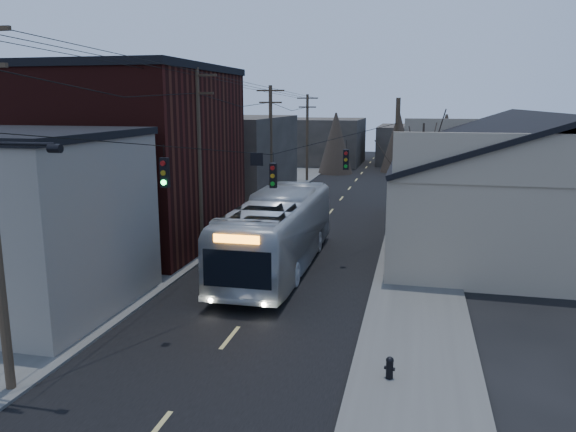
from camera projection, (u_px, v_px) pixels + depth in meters
name	position (u px, v px, depth m)	size (l,w,h in m)	color
road_surface	(327.00, 217.00, 41.03)	(9.00, 110.00, 0.02)	black
sidewalk_left	(242.00, 212.00, 42.45)	(4.00, 110.00, 0.12)	#474744
sidewalk_right	(418.00, 220.00, 39.60)	(4.00, 110.00, 0.12)	#474744
building_clapboard	(21.00, 224.00, 22.25)	(8.00, 8.00, 7.00)	slate
building_brick	(131.00, 159.00, 32.68)	(10.00, 12.00, 10.00)	black
building_left_far	(229.00, 158.00, 48.14)	(9.00, 14.00, 7.00)	#2D2924
warehouse	(533.00, 199.00, 32.87)	(16.16, 20.60, 7.73)	gray
building_far_left	(324.00, 141.00, 75.17)	(10.00, 12.00, 6.00)	#2D2924
building_far_right	(423.00, 144.00, 77.19)	(12.00, 14.00, 5.00)	#2D2924
bare_tree	(421.00, 193.00, 29.34)	(0.40, 0.40, 7.20)	black
utility_lines	(264.00, 156.00, 35.13)	(11.24, 45.28, 10.50)	#382B1E
bus	(278.00, 232.00, 27.99)	(3.17, 13.55, 3.77)	#A4AAB0
parked_car	(255.00, 214.00, 38.07)	(1.60, 4.59, 1.51)	#9EA0A6
fire_hydrant	(390.00, 367.00, 16.80)	(0.34, 0.24, 0.69)	black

